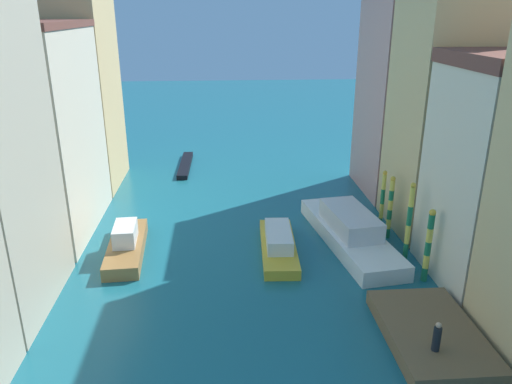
# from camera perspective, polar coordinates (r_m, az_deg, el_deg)

# --- Properties ---
(ground_plane) EXTENTS (154.00, 154.00, 0.00)m
(ground_plane) POSITION_cam_1_polar(r_m,az_deg,el_deg) (39.71, -1.70, -1.82)
(ground_plane) COLOR #196070
(building_left_2) EXTENTS (7.16, 11.34, 14.35)m
(building_left_2) POSITION_cam_1_polar(r_m,az_deg,el_deg) (37.01, -24.45, 6.36)
(building_left_2) COLOR beige
(building_left_2) RESTS_ON ground
(building_left_3) EXTENTS (7.16, 8.40, 17.96)m
(building_left_3) POSITION_cam_1_polar(r_m,az_deg,el_deg) (46.06, -20.72, 11.60)
(building_left_3) COLOR #DBB77A
(building_left_3) RESTS_ON ground
(building_right_1) EXTENTS (7.16, 7.28, 13.00)m
(building_right_1) POSITION_cam_1_polar(r_m,az_deg,el_deg) (30.57, 27.19, 1.97)
(building_right_1) COLOR beige
(building_right_1) RESTS_ON ground
(building_right_2) EXTENTS (7.16, 7.16, 20.18)m
(building_right_2) POSITION_cam_1_polar(r_m,az_deg,el_deg) (36.20, 22.19, 11.14)
(building_right_2) COLOR #DBB77A
(building_right_2) RESTS_ON ground
(building_right_3) EXTENTS (7.16, 8.43, 16.99)m
(building_right_3) POSITION_cam_1_polar(r_m,az_deg,el_deg) (43.66, 17.41, 10.92)
(building_right_3) COLOR tan
(building_right_3) RESTS_ON ground
(waterfront_dock) EXTENTS (4.32, 6.94, 0.72)m
(waterfront_dock) POSITION_cam_1_polar(r_m,az_deg,el_deg) (26.00, 19.62, -15.22)
(waterfront_dock) COLOR brown
(waterfront_dock) RESTS_ON ground
(person_on_dock) EXTENTS (0.36, 0.36, 1.43)m
(person_on_dock) POSITION_cam_1_polar(r_m,az_deg,el_deg) (24.03, 20.24, -15.56)
(person_on_dock) COLOR black
(person_on_dock) RESTS_ON waterfront_dock
(mooring_pole_0) EXTENTS (0.39, 0.39, 4.54)m
(mooring_pole_0) POSITION_cam_1_polar(r_m,az_deg,el_deg) (30.04, 19.36, -5.80)
(mooring_pole_0) COLOR #197247
(mooring_pole_0) RESTS_ON ground
(mooring_pole_1) EXTENTS (0.34, 0.34, 5.28)m
(mooring_pole_1) POSITION_cam_1_polar(r_m,az_deg,el_deg) (31.82, 17.32, -3.35)
(mooring_pole_1) COLOR #197247
(mooring_pole_1) RESTS_ON ground
(mooring_pole_2) EXTENTS (0.36, 0.36, 4.53)m
(mooring_pole_2) POSITION_cam_1_polar(r_m,az_deg,el_deg) (34.93, 15.30, -1.67)
(mooring_pole_2) COLOR #197247
(mooring_pole_2) RESTS_ON ground
(mooring_pole_3) EXTENTS (0.31, 0.31, 4.61)m
(mooring_pole_3) POSITION_cam_1_polar(r_m,az_deg,el_deg) (35.71, 14.44, -1.04)
(mooring_pole_3) COLOR #197247
(mooring_pole_3) RESTS_ON ground
(vaporetto_white) EXTENTS (4.85, 12.06, 2.32)m
(vaporetto_white) POSITION_cam_1_polar(r_m,az_deg,el_deg) (34.17, 10.80, -4.41)
(vaporetto_white) COLOR white
(vaporetto_white) RESTS_ON ground
(gondola_black) EXTENTS (1.16, 8.26, 0.44)m
(gondola_black) POSITION_cam_1_polar(r_m,az_deg,el_deg) (50.46, -8.19, 3.13)
(gondola_black) COLOR black
(gondola_black) RESTS_ON ground
(motorboat_0) EXTENTS (2.53, 7.61, 1.58)m
(motorboat_0) POSITION_cam_1_polar(r_m,az_deg,el_deg) (32.42, 2.62, -5.98)
(motorboat_0) COLOR gold
(motorboat_0) RESTS_ON ground
(motorboat_1) EXTENTS (2.61, 7.43, 2.01)m
(motorboat_1) POSITION_cam_1_polar(r_m,az_deg,el_deg) (33.28, -14.81, -5.87)
(motorboat_1) COLOR olive
(motorboat_1) RESTS_ON ground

